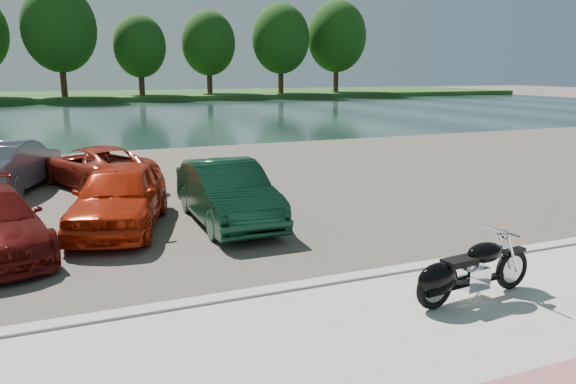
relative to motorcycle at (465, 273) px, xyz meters
name	(u,v)px	position (x,y,z in m)	size (l,w,h in m)	color
ground	(434,329)	(-0.88, -0.47, -0.56)	(200.00, 200.00, 0.00)	#595447
promenade	(484,359)	(-0.88, -1.47, -0.51)	(60.00, 6.00, 0.10)	#A7A39D
kerb	(363,278)	(-0.88, 1.53, -0.49)	(60.00, 0.30, 0.14)	#A7A39D
parking_lot	(219,185)	(-0.88, 10.53, -0.54)	(60.00, 18.00, 0.04)	#474239
river	(116,117)	(-0.88, 39.53, -0.56)	(120.00, 40.00, 0.00)	#1B3130
far_bank	(88,96)	(-0.88, 71.53, -0.26)	(120.00, 24.00, 0.60)	#204B1A
far_trees	(125,37)	(3.48, 65.32, 6.93)	(70.25, 10.68, 12.52)	#3C2416
motorcycle	(465,273)	(0.00, 0.00, 0.00)	(2.33, 0.75, 1.05)	black
car_4	(120,196)	(-4.35, 6.50, 0.23)	(1.78, 4.41, 1.50)	red
car_5	(227,193)	(-1.96, 6.00, 0.21)	(1.54, 4.42, 1.46)	#0F3722
car_9	(10,165)	(-6.89, 12.15, 0.25)	(1.63, 4.68, 1.54)	slate
car_10	(96,166)	(-4.47, 11.73, 0.12)	(2.12, 4.60, 1.28)	#9D2A1A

